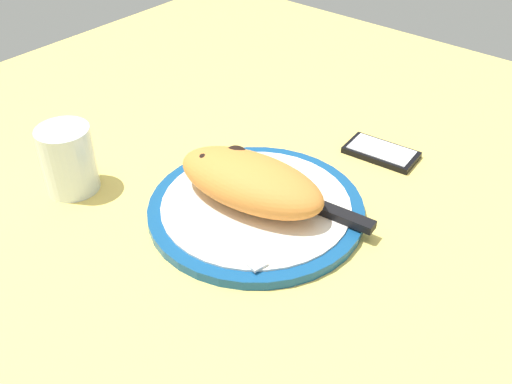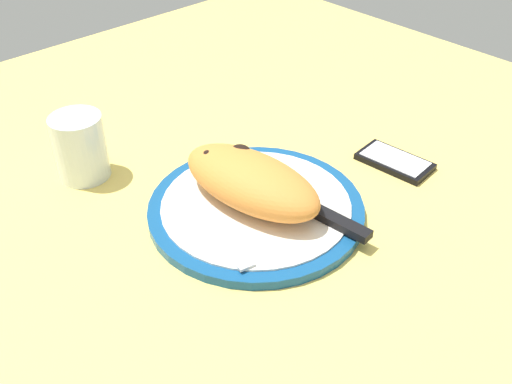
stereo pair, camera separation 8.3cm
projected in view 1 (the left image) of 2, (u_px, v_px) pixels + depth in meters
ground_plane at (256, 221)px, 85.84cm from camera, size 150.00×150.00×3.00cm
plate at (256, 208)px, 84.45cm from camera, size 30.92×30.92×1.71cm
calzone at (251, 181)px, 82.50cm from camera, size 23.75×13.27×6.69cm
fork at (228, 238)px, 77.65cm from camera, size 17.84×5.35×0.40cm
knife at (317, 206)px, 82.53cm from camera, size 25.34×4.31×1.20cm
smartphone at (381, 152)px, 96.74cm from camera, size 12.11×7.27×1.16cm
water_glass at (69, 163)px, 87.13cm from camera, size 7.83×7.83×10.29cm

